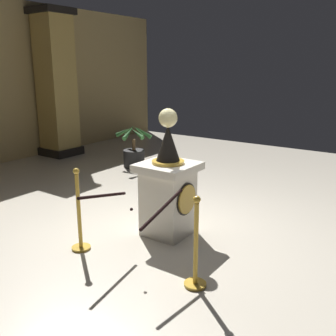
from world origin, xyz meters
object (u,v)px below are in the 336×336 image
(pedestal_clock, at_px, (168,188))
(stanchion_near, at_px, (79,221))
(potted_palm_right, at_px, (134,152))
(stanchion_far, at_px, (196,256))

(pedestal_clock, bearing_deg, stanchion_near, 148.13)
(pedestal_clock, height_order, stanchion_near, pedestal_clock)
(pedestal_clock, bearing_deg, potted_palm_right, 47.40)
(pedestal_clock, height_order, stanchion_far, pedestal_clock)
(stanchion_near, distance_m, potted_palm_right, 4.12)
(stanchion_near, bearing_deg, potted_palm_right, 30.62)
(stanchion_near, bearing_deg, pedestal_clock, -31.87)
(pedestal_clock, distance_m, stanchion_far, 1.38)
(pedestal_clock, distance_m, potted_palm_right, 3.73)
(stanchion_far, bearing_deg, stanchion_near, 94.14)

